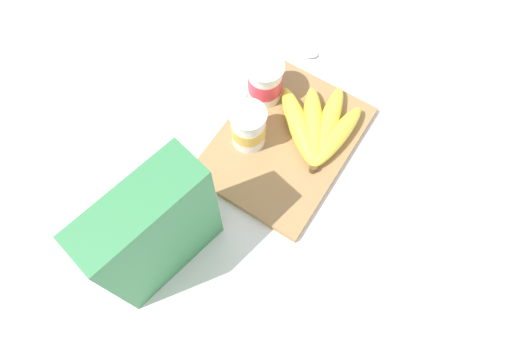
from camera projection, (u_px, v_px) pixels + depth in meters
name	position (u px, v px, depth m)	size (l,w,h in m)	color
ground_plane	(285.00, 144.00, 0.90)	(2.40, 2.40, 0.00)	silver
cutting_board	(285.00, 142.00, 0.90)	(0.32, 0.24, 0.02)	#A37A4C
cereal_box	(155.00, 233.00, 0.70)	(0.20, 0.07, 0.26)	#38844C
yogurt_cup_front	(248.00, 127.00, 0.85)	(0.07, 0.07, 0.09)	white
yogurt_cup_back	(265.00, 81.00, 0.89)	(0.07, 0.07, 0.09)	white
banana_bunch	(318.00, 128.00, 0.88)	(0.20, 0.18, 0.04)	yellow
spoon	(323.00, 54.00, 0.99)	(0.08, 0.12, 0.01)	silver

